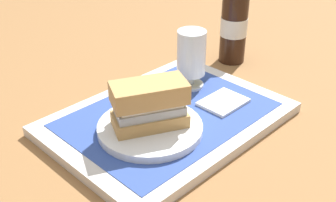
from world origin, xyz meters
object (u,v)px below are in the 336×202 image
(plate, at_px, (150,128))
(beer_glass, at_px, (191,57))
(sandwich, at_px, (151,104))
(beer_bottle, at_px, (234,21))

(plate, height_order, beer_glass, beer_glass)
(sandwich, relative_size, beer_glass, 1.16)
(beer_glass, distance_m, beer_bottle, 0.21)
(plate, xyz_separation_m, beer_glass, (0.18, 0.06, 0.06))
(sandwich, bearing_deg, beer_glass, 47.30)
(sandwich, bearing_deg, plate, -180.00)
(beer_glass, bearing_deg, plate, -160.12)
(beer_glass, height_order, beer_bottle, beer_bottle)
(sandwich, distance_m, beer_glass, 0.19)
(sandwich, xyz_separation_m, beer_glass, (0.18, 0.07, 0.01))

